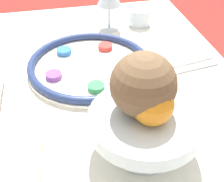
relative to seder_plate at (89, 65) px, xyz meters
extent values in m
cylinder|color=white|center=(0.00, 0.00, -0.01)|extent=(0.33, 0.33, 0.01)
torus|color=navy|center=(0.00, 0.00, 0.00)|extent=(0.33, 0.33, 0.02)
cylinder|color=#33934C|center=(0.10, 0.00, 0.00)|extent=(0.04, 0.04, 0.01)
cylinder|color=gold|center=(0.03, 0.10, 0.00)|extent=(0.04, 0.04, 0.01)
cylinder|color=red|center=(-0.08, 0.06, 0.00)|extent=(0.04, 0.04, 0.01)
cylinder|color=#2D6BB7|center=(-0.08, -0.06, 0.00)|extent=(0.04, 0.04, 0.01)
cylinder|color=#844299|center=(0.03, -0.10, 0.00)|extent=(0.04, 0.04, 0.01)
cylinder|color=silver|center=(-0.23, 0.10, -0.01)|extent=(0.07, 0.07, 0.00)
cylinder|color=silver|center=(-0.23, 0.10, 0.03)|extent=(0.01, 0.01, 0.08)
cylinder|color=silver|center=(0.31, 0.06, -0.01)|extent=(0.12, 0.12, 0.01)
cylinder|color=silver|center=(0.31, 0.06, 0.02)|extent=(0.03, 0.03, 0.06)
cylinder|color=silver|center=(0.31, 0.06, 0.07)|extent=(0.21, 0.21, 0.03)
sphere|color=orange|center=(0.33, 0.06, 0.12)|extent=(0.07, 0.07, 0.07)
sphere|color=brown|center=(0.30, 0.05, 0.14)|extent=(0.12, 0.12, 0.12)
cylinder|color=silver|center=(0.30, -0.19, -0.01)|extent=(0.16, 0.16, 0.01)
cube|color=#D1B784|center=(0.30, -0.19, 0.00)|extent=(0.11, 0.11, 0.01)
cylinder|color=silver|center=(-0.24, 0.21, 0.01)|extent=(0.07, 0.07, 0.06)
cube|color=silver|center=(0.03, 0.27, -0.01)|extent=(0.05, 0.16, 0.01)
cube|color=silver|center=(0.06, 0.27, -0.01)|extent=(0.04, 0.16, 0.01)
camera|label=1|loc=(0.70, -0.09, 0.46)|focal=50.00mm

